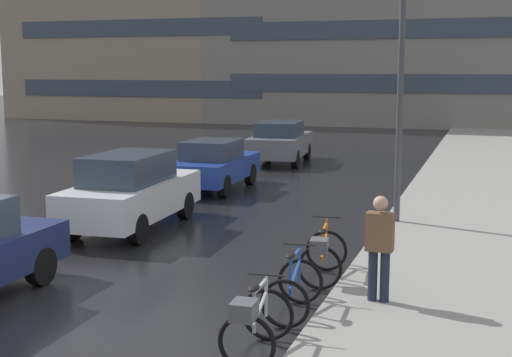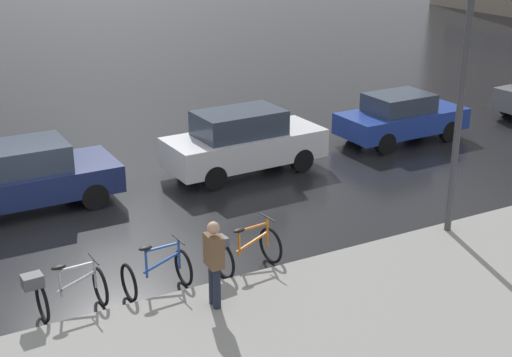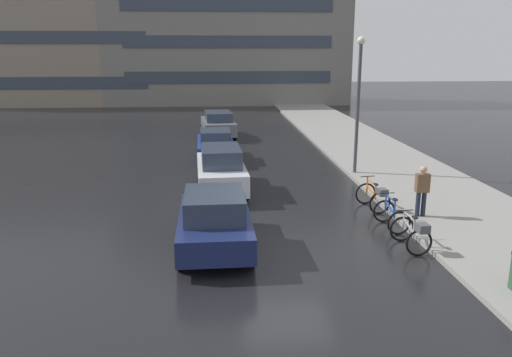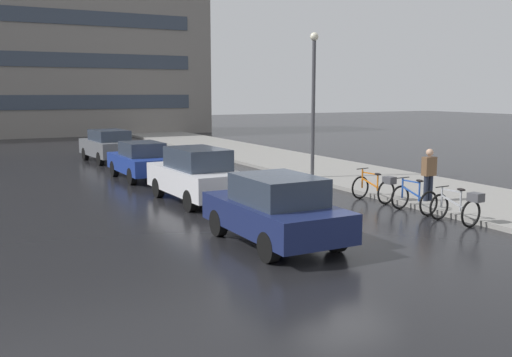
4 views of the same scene
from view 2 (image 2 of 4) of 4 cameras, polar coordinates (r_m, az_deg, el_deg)
The scene contains 9 objects.
ground_plane at distance 16.03m, azimuth -15.00°, elevation -4.47°, with size 140.00×140.00×0.00m, color black.
bicycle_nearest at distance 12.85m, azimuth -15.19°, elevation -8.58°, with size 0.79×1.38×0.97m.
bicycle_second at distance 13.27m, azimuth -7.94°, elevation -7.48°, with size 0.78×1.19×0.99m.
bicycle_third at distance 13.81m, azimuth -1.19°, elevation -5.68°, with size 0.88×1.49×1.02m.
car_navy at distance 17.50m, azimuth -17.71°, elevation 0.23°, with size 1.93×4.01×1.59m.
car_white at distance 18.93m, azimuth -1.01°, elevation 2.97°, with size 1.89×4.36×1.72m.
car_blue at distance 22.05m, azimuth 11.53°, elevation 4.83°, with size 1.80×4.03×1.49m.
pedestrian at distance 12.27m, azimuth -3.37°, elevation -6.70°, with size 0.41×0.25×1.74m.
streetlamp at distance 14.99m, azimuth 16.19°, elevation 7.29°, with size 0.32×0.32×5.67m.
Camera 2 is at (14.29, -2.99, 6.62)m, focal length 50.00 mm.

